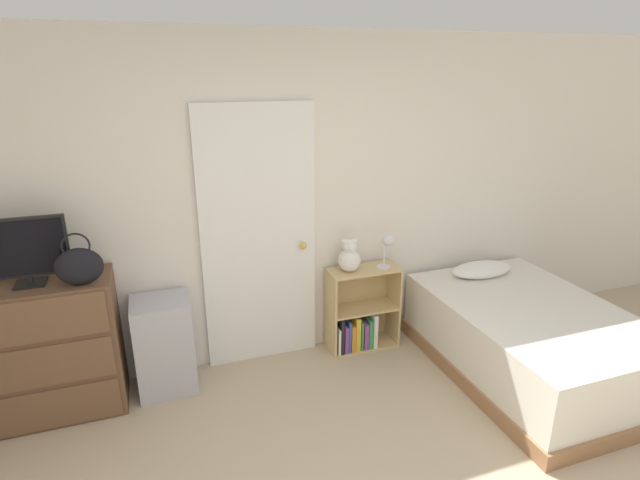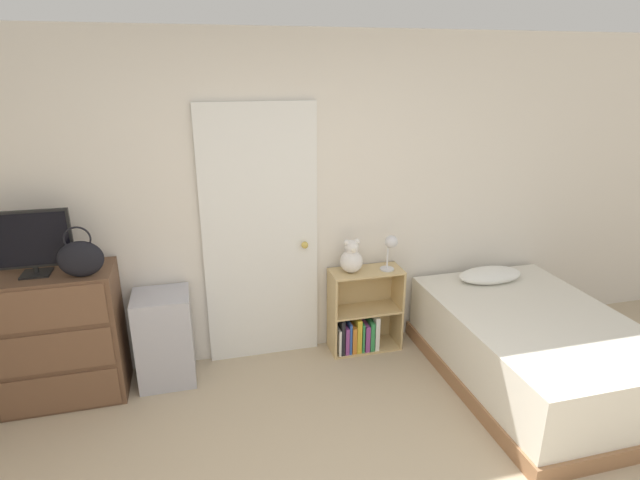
# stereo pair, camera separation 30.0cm
# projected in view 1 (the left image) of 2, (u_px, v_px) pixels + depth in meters

# --- Properties ---
(wall_back) EXTENTS (10.00, 0.06, 2.55)m
(wall_back) POSITION_uv_depth(u_px,v_px,m) (272.00, 205.00, 3.84)
(wall_back) COLOR silver
(wall_back) RESTS_ON ground_plane
(door_closed) EXTENTS (0.89, 0.09, 2.05)m
(door_closed) POSITION_uv_depth(u_px,v_px,m) (259.00, 239.00, 3.84)
(door_closed) COLOR white
(door_closed) RESTS_ON ground_plane
(dresser) EXTENTS (0.83, 0.44, 0.98)m
(dresser) POSITION_uv_depth(u_px,v_px,m) (55.00, 349.00, 3.36)
(dresser) COLOR brown
(dresser) RESTS_ON ground_plane
(tv) EXTENTS (0.51, 0.16, 0.44)m
(tv) POSITION_uv_depth(u_px,v_px,m) (24.00, 250.00, 3.09)
(tv) COLOR black
(tv) RESTS_ON dresser
(handbag) EXTENTS (0.29, 0.11, 0.35)m
(handbag) POSITION_uv_depth(u_px,v_px,m) (79.00, 266.00, 3.12)
(handbag) COLOR black
(handbag) RESTS_ON dresser
(storage_bin) EXTENTS (0.41, 0.37, 0.72)m
(storage_bin) POSITION_uv_depth(u_px,v_px,m) (164.00, 345.00, 3.65)
(storage_bin) COLOR #ADADB7
(storage_bin) RESTS_ON ground_plane
(bookshelf) EXTENTS (0.60, 0.26, 0.72)m
(bookshelf) POSITION_uv_depth(u_px,v_px,m) (359.00, 318.00, 4.22)
(bookshelf) COLOR tan
(bookshelf) RESTS_ON ground_plane
(teddy_bear) EXTENTS (0.18, 0.18, 0.28)m
(teddy_bear) POSITION_uv_depth(u_px,v_px,m) (349.00, 257.00, 4.00)
(teddy_bear) COLOR silver
(teddy_bear) RESTS_ON bookshelf
(desk_lamp) EXTENTS (0.13, 0.13, 0.30)m
(desk_lamp) POSITION_uv_depth(u_px,v_px,m) (387.00, 244.00, 4.04)
(desk_lamp) COLOR silver
(desk_lamp) RESTS_ON bookshelf
(bed) EXTENTS (1.25, 1.82, 0.67)m
(bed) POSITION_uv_depth(u_px,v_px,m) (528.00, 339.00, 3.88)
(bed) COLOR #996B47
(bed) RESTS_ON ground_plane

